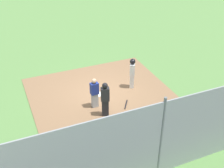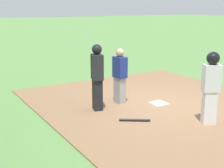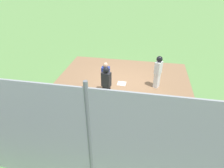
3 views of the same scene
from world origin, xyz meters
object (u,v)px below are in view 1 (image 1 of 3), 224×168
(home_plate, at_px, (101,94))
(umpire, at_px, (105,99))
(baseball_bat, at_px, (126,104))
(runner, at_px, (132,71))
(catcher, at_px, (95,93))

(home_plate, height_order, umpire, umpire)
(umpire, relative_size, baseball_bat, 2.35)
(runner, bearing_deg, catcher, 48.05)
(catcher, distance_m, baseball_bat, 1.71)
(catcher, bearing_deg, home_plate, -39.80)
(runner, height_order, baseball_bat, runner)
(catcher, distance_m, umpire, 0.87)
(catcher, relative_size, runner, 0.91)
(umpire, distance_m, runner, 2.83)
(umpire, height_order, runner, umpire)
(baseball_bat, bearing_deg, umpire, 139.24)
(catcher, height_order, runner, runner)
(home_plate, xyz_separation_m, baseball_bat, (0.78, -1.39, 0.02))
(home_plate, xyz_separation_m, umpire, (-0.45, -1.73, 0.91))
(home_plate, relative_size, umpire, 0.25)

